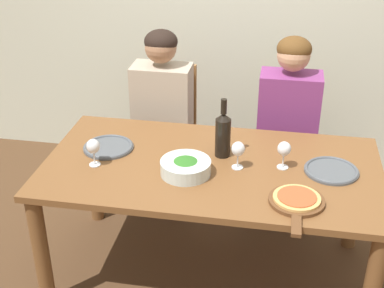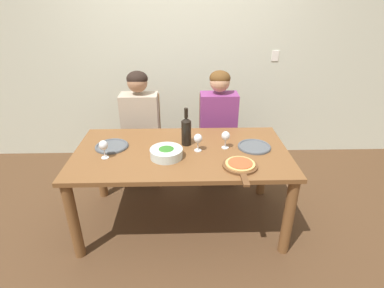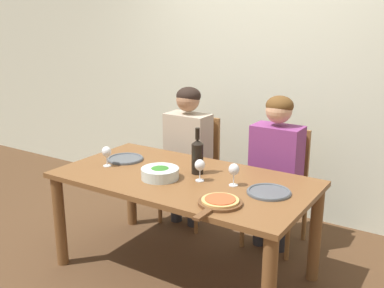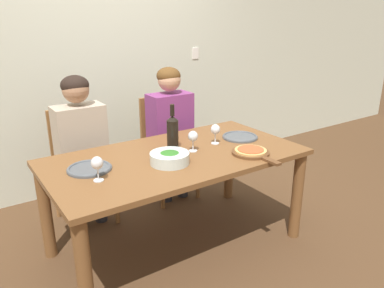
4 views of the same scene
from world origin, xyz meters
TOP-DOWN VIEW (x-y plane):
  - ground_plane at (0.00, 0.00)m, footprint 40.00×40.00m
  - back_wall at (0.00, 1.39)m, footprint 10.00×0.06m
  - dining_table at (0.00, 0.00)m, footprint 1.77×0.93m
  - chair_left at (-0.43, 0.82)m, footprint 0.42×0.42m
  - chair_right at (0.39, 0.82)m, footprint 0.42×0.42m
  - person_woman at (-0.43, 0.71)m, footprint 0.47×0.51m
  - person_man at (0.39, 0.71)m, footprint 0.47×0.51m
  - wine_bottle at (0.04, 0.11)m, footprint 0.08×0.08m
  - broccoli_bowl at (-0.12, -0.11)m, footprint 0.26×0.26m
  - dinner_plate_left at (-0.59, 0.08)m, footprint 0.28×0.28m
  - dinner_plate_right at (0.62, 0.04)m, footprint 0.28×0.28m
  - pizza_on_board at (0.44, -0.28)m, footprint 0.26×0.40m
  - wine_glass_left at (-0.60, -0.11)m, footprint 0.07×0.07m
  - wine_glass_right at (0.37, 0.04)m, footprint 0.07×0.07m
  - wine_glass_centre at (0.14, -0.01)m, footprint 0.07×0.07m

SIDE VIEW (x-z plane):
  - ground_plane at x=0.00m, z-range 0.00..0.00m
  - chair_left at x=-0.43m, z-range 0.03..0.97m
  - chair_right at x=0.39m, z-range 0.03..0.97m
  - dining_table at x=0.00m, z-range 0.26..0.98m
  - person_woman at x=-0.43m, z-range 0.13..1.35m
  - person_man at x=0.39m, z-range 0.13..1.35m
  - dinner_plate_left at x=-0.59m, z-range 0.73..0.75m
  - dinner_plate_right at x=0.62m, z-range 0.73..0.75m
  - pizza_on_board at x=0.44m, z-range 0.73..0.76m
  - broccoli_bowl at x=-0.12m, z-range 0.73..0.81m
  - wine_glass_left at x=-0.60m, z-range 0.76..0.91m
  - wine_glass_right at x=0.37m, z-range 0.76..0.91m
  - wine_glass_centre at x=0.14m, z-range 0.76..0.91m
  - wine_bottle at x=0.04m, z-range 0.69..1.02m
  - back_wall at x=0.00m, z-range 0.00..2.70m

